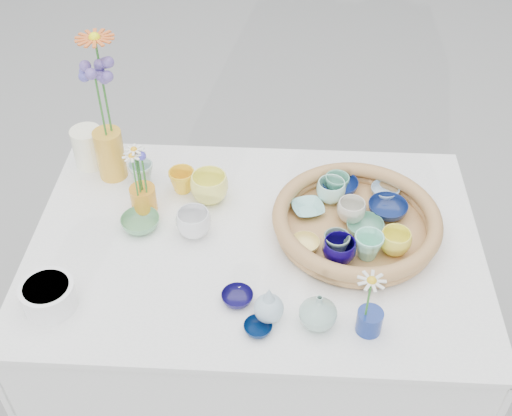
# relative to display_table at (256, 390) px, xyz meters

# --- Properties ---
(ground) EXTENTS (80.00, 80.00, 0.00)m
(ground) POSITION_rel_display_table_xyz_m (0.00, 0.00, 0.00)
(ground) COLOR gray
(display_table) EXTENTS (1.26, 0.86, 0.77)m
(display_table) POSITION_rel_display_table_xyz_m (0.00, 0.00, 0.00)
(display_table) COLOR white
(display_table) RESTS_ON ground
(wicker_tray) EXTENTS (0.47, 0.47, 0.08)m
(wicker_tray) POSITION_rel_display_table_xyz_m (0.28, 0.05, 0.80)
(wicker_tray) COLOR olive
(wicker_tray) RESTS_ON display_table
(tray_ceramic_0) EXTENTS (0.14, 0.14, 0.03)m
(tray_ceramic_0) POSITION_rel_display_table_xyz_m (0.24, 0.21, 0.80)
(tray_ceramic_0) COLOR navy
(tray_ceramic_0) RESTS_ON wicker_tray
(tray_ceramic_1) EXTENTS (0.13, 0.13, 0.04)m
(tray_ceramic_1) POSITION_rel_display_table_xyz_m (0.37, 0.11, 0.80)
(tray_ceramic_1) COLOR #101F52
(tray_ceramic_1) RESTS_ON wicker_tray
(tray_ceramic_2) EXTENTS (0.10, 0.10, 0.07)m
(tray_ceramic_2) POSITION_rel_display_table_xyz_m (0.38, -0.04, 0.82)
(tray_ceramic_2) COLOR #F3E946
(tray_ceramic_2) RESTS_ON wicker_tray
(tray_ceramic_3) EXTENTS (0.13, 0.13, 0.03)m
(tray_ceramic_3) POSITION_rel_display_table_xyz_m (0.30, 0.03, 0.80)
(tray_ceramic_3) COLOR #59987B
(tray_ceramic_3) RESTS_ON wicker_tray
(tray_ceramic_4) EXTENTS (0.09, 0.09, 0.07)m
(tray_ceramic_4) POSITION_rel_display_table_xyz_m (0.22, -0.06, 0.82)
(tray_ceramic_4) COLOR slate
(tray_ceramic_4) RESTS_ON wicker_tray
(tray_ceramic_5) EXTENTS (0.12, 0.12, 0.02)m
(tray_ceramic_5) POSITION_rel_display_table_xyz_m (0.15, 0.11, 0.79)
(tray_ceramic_5) COLOR #87C7C0
(tray_ceramic_5) RESTS_ON wicker_tray
(tray_ceramic_6) EXTENTS (0.09, 0.09, 0.07)m
(tray_ceramic_6) POSITION_rel_display_table_xyz_m (0.21, 0.16, 0.82)
(tray_ceramic_6) COLOR #A7E1CE
(tray_ceramic_6) RESTS_ON wicker_tray
(tray_ceramic_7) EXTENTS (0.09, 0.09, 0.06)m
(tray_ceramic_7) POSITION_rel_display_table_xyz_m (0.27, 0.08, 0.82)
(tray_ceramic_7) COLOR beige
(tray_ceramic_7) RESTS_ON wicker_tray
(tray_ceramic_8) EXTENTS (0.09, 0.09, 0.03)m
(tray_ceramic_8) POSITION_rel_display_table_xyz_m (0.37, 0.20, 0.80)
(tray_ceramic_8) COLOR #9DC2E1
(tray_ceramic_8) RESTS_ON wicker_tray
(tray_ceramic_9) EXTENTS (0.12, 0.12, 0.07)m
(tray_ceramic_9) POSITION_rel_display_table_xyz_m (0.23, -0.08, 0.82)
(tray_ceramic_9) COLOR #090142
(tray_ceramic_9) RESTS_ON wicker_tray
(tray_ceramic_10) EXTENTS (0.09, 0.09, 0.02)m
(tray_ceramic_10) POSITION_rel_display_table_xyz_m (0.14, -0.04, 0.80)
(tray_ceramic_10) COLOR #FFE478
(tray_ceramic_10) RESTS_ON wicker_tray
(tray_ceramic_11) EXTENTS (0.09, 0.09, 0.07)m
(tray_ceramic_11) POSITION_rel_display_table_xyz_m (0.30, -0.06, 0.82)
(tray_ceramic_11) COLOR #88DDBE
(tray_ceramic_11) RESTS_ON wicker_tray
(tray_ceramic_12) EXTENTS (0.09, 0.09, 0.07)m
(tray_ceramic_12) POSITION_rel_display_table_xyz_m (0.23, 0.19, 0.82)
(tray_ceramic_12) COLOR #559A7D
(tray_ceramic_12) RESTS_ON wicker_tray
(loose_ceramic_0) EXTENTS (0.10, 0.10, 0.07)m
(loose_ceramic_0) POSITION_rel_display_table_xyz_m (-0.23, 0.20, 0.80)
(loose_ceramic_0) COLOR yellow
(loose_ceramic_0) RESTS_ON display_table
(loose_ceramic_1) EXTENTS (0.12, 0.12, 0.09)m
(loose_ceramic_1) POSITION_rel_display_table_xyz_m (-0.15, 0.17, 0.81)
(loose_ceramic_1) COLOR #FEFA68
(loose_ceramic_1) RESTS_ON display_table
(loose_ceramic_2) EXTENTS (0.14, 0.14, 0.03)m
(loose_ceramic_2) POSITION_rel_display_table_xyz_m (-0.33, 0.04, 0.78)
(loose_ceramic_2) COLOR #5D9968
(loose_ceramic_2) RESTS_ON display_table
(loose_ceramic_3) EXTENTS (0.11, 0.11, 0.08)m
(loose_ceramic_3) POSITION_rel_display_table_xyz_m (-0.18, 0.02, 0.80)
(loose_ceramic_3) COLOR silver
(loose_ceramic_3) RESTS_ON display_table
(loose_ceramic_4) EXTENTS (0.10, 0.10, 0.03)m
(loose_ceramic_4) POSITION_rel_display_table_xyz_m (-0.03, -0.22, 0.78)
(loose_ceramic_4) COLOR #0D093C
(loose_ceramic_4) RESTS_ON display_table
(loose_ceramic_5) EXTENTS (0.10, 0.10, 0.07)m
(loose_ceramic_5) POSITION_rel_display_table_xyz_m (-0.36, 0.24, 0.80)
(loose_ceramic_5) COLOR #9DBBB5
(loose_ceramic_5) RESTS_ON display_table
(loose_ceramic_6) EXTENTS (0.09, 0.09, 0.02)m
(loose_ceramic_6) POSITION_rel_display_table_xyz_m (0.02, -0.31, 0.78)
(loose_ceramic_6) COLOR #04173E
(loose_ceramic_6) RESTS_ON display_table
(fluted_bowl) EXTENTS (0.15, 0.15, 0.07)m
(fluted_bowl) POSITION_rel_display_table_xyz_m (-0.50, -0.26, 0.80)
(fluted_bowl) COLOR white
(fluted_bowl) RESTS_ON display_table
(bud_vase_paleblue) EXTENTS (0.08, 0.08, 0.11)m
(bud_vase_paleblue) POSITION_rel_display_table_xyz_m (0.05, -0.27, 0.82)
(bud_vase_paleblue) COLOR #9FBAC7
(bud_vase_paleblue) RESTS_ON display_table
(bud_vase_seafoam) EXTENTS (0.12, 0.12, 0.10)m
(bud_vase_seafoam) POSITION_rel_display_table_xyz_m (0.17, -0.28, 0.81)
(bud_vase_seafoam) COLOR #91B4A6
(bud_vase_seafoam) RESTS_ON display_table
(bud_vase_cobalt) EXTENTS (0.07, 0.07, 0.06)m
(bud_vase_cobalt) POSITION_rel_display_table_xyz_m (0.29, -0.29, 0.80)
(bud_vase_cobalt) COLOR navy
(bud_vase_cobalt) RESTS_ON display_table
(single_daisy) EXTENTS (0.08, 0.08, 0.14)m
(single_daisy) POSITION_rel_display_table_xyz_m (0.28, -0.30, 0.89)
(single_daisy) COLOR silver
(single_daisy) RESTS_ON bud_vase_cobalt
(tall_vase_yellow) EXTENTS (0.10, 0.10, 0.16)m
(tall_vase_yellow) POSITION_rel_display_table_xyz_m (-0.46, 0.27, 0.85)
(tall_vase_yellow) COLOR gold
(tall_vase_yellow) RESTS_ON display_table
(gerbera) EXTENTS (0.14, 0.14, 0.32)m
(gerbera) POSITION_rel_display_table_xyz_m (-0.45, 0.28, 1.08)
(gerbera) COLOR orange
(gerbera) RESTS_ON tall_vase_yellow
(hydrangea) EXTENTS (0.11, 0.11, 0.29)m
(hydrangea) POSITION_rel_display_table_xyz_m (-0.46, 0.25, 1.03)
(hydrangea) COLOR #644FA0
(hydrangea) RESTS_ON tall_vase_yellow
(white_pitcher) EXTENTS (0.15, 0.12, 0.13)m
(white_pitcher) POSITION_rel_display_table_xyz_m (-0.54, 0.32, 0.83)
(white_pitcher) COLOR white
(white_pitcher) RESTS_ON display_table
(daisy_cup) EXTENTS (0.08, 0.08, 0.08)m
(daisy_cup) POSITION_rel_display_table_xyz_m (-0.33, 0.11, 0.81)
(daisy_cup) COLOR orange
(daisy_cup) RESTS_ON display_table
(daisy_posy) EXTENTS (0.10, 0.10, 0.16)m
(daisy_posy) POSITION_rel_display_table_xyz_m (-0.33, 0.10, 0.92)
(daisy_posy) COLOR white
(daisy_posy) RESTS_ON daisy_cup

